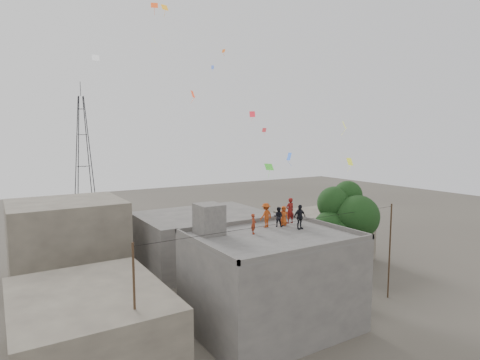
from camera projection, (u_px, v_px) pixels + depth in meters
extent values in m
plane|color=#423D36|center=(271.00, 326.00, 26.55)|extent=(140.00, 140.00, 0.00)
cube|color=#504E4B|center=(271.00, 282.00, 26.21)|extent=(10.00, 8.00, 6.00)
cube|color=#52504D|center=(272.00, 237.00, 25.87)|extent=(10.00, 8.00, 0.10)
cube|color=#504E4B|center=(240.00, 222.00, 29.16)|extent=(10.00, 0.15, 0.30)
cube|color=#504E4B|center=(313.00, 248.00, 22.53)|extent=(10.00, 0.15, 0.30)
cube|color=#504E4B|center=(328.00, 225.00, 28.42)|extent=(0.15, 8.00, 0.30)
cube|color=#504E4B|center=(203.00, 245.00, 23.27)|extent=(0.15, 8.00, 0.30)
cube|color=#504E4B|center=(209.00, 219.00, 26.27)|extent=(1.60, 1.80, 2.00)
cube|color=#574F45|center=(90.00, 327.00, 22.26)|extent=(8.00, 10.00, 4.00)
cube|color=#504E4B|center=(203.00, 239.00, 39.14)|extent=(12.00, 9.00, 5.00)
cube|color=#574F45|center=(67.00, 241.00, 34.45)|extent=(9.00, 8.00, 7.00)
cube|color=#574F45|center=(323.00, 234.00, 42.07)|extent=(7.00, 8.00, 4.40)
cylinder|color=black|center=(344.00, 275.00, 30.51)|extent=(0.44, 0.44, 4.00)
cylinder|color=black|center=(345.00, 254.00, 30.49)|extent=(0.64, 0.91, 2.14)
sphere|color=black|center=(345.00, 234.00, 30.15)|extent=(3.60, 3.60, 3.60)
sphere|color=black|center=(353.00, 221.00, 30.89)|extent=(3.00, 3.00, 3.00)
sphere|color=black|center=(332.00, 229.00, 30.06)|extent=(2.80, 2.80, 2.80)
sphere|color=black|center=(358.00, 217.00, 29.52)|extent=(3.20, 3.20, 3.20)
sphere|color=black|center=(334.00, 203.00, 30.50)|extent=(2.60, 2.60, 2.60)
sphere|color=black|center=(348.00, 195.00, 30.76)|extent=(2.20, 2.20, 2.20)
cylinder|color=black|center=(135.00, 315.00, 19.90)|extent=(0.12, 0.12, 7.40)
cylinder|color=black|center=(390.00, 251.00, 30.78)|extent=(0.12, 0.12, 7.40)
cylinder|color=black|center=(290.00, 222.00, 24.94)|extent=(20.00, 0.52, 0.02)
cylinder|color=black|center=(78.00, 161.00, 56.08)|extent=(1.27, 1.27, 18.01)
cylinder|color=black|center=(91.00, 160.00, 56.97)|extent=(1.27, 1.27, 18.01)
cylinder|color=black|center=(89.00, 159.00, 58.40)|extent=(1.27, 1.27, 18.01)
cylinder|color=black|center=(76.00, 160.00, 57.51)|extent=(1.27, 1.27, 18.01)
cube|color=black|center=(85.00, 197.00, 57.85)|extent=(2.36, 0.08, 0.08)
cube|color=black|center=(85.00, 197.00, 57.85)|extent=(0.08, 2.36, 0.08)
cube|color=black|center=(84.00, 166.00, 57.34)|extent=(1.81, 0.08, 0.08)
cube|color=black|center=(84.00, 166.00, 57.34)|extent=(0.08, 1.81, 0.08)
cube|color=black|center=(82.00, 135.00, 56.83)|extent=(1.26, 0.08, 0.08)
cube|color=black|center=(82.00, 135.00, 56.83)|extent=(0.08, 1.26, 0.08)
cube|color=black|center=(81.00, 109.00, 56.43)|extent=(0.82, 0.08, 0.08)
cube|color=black|center=(81.00, 109.00, 56.43)|extent=(0.08, 0.82, 0.08)
cylinder|color=black|center=(80.00, 89.00, 56.11)|extent=(0.08, 0.08, 2.00)
imported|color=maroon|center=(290.00, 211.00, 29.51)|extent=(0.69, 0.45, 1.89)
imported|color=#B84315|center=(284.00, 216.00, 28.78)|extent=(0.83, 0.78, 1.42)
imported|color=black|center=(278.00, 217.00, 28.44)|extent=(0.85, 0.87, 1.42)
imported|color=black|center=(300.00, 217.00, 27.67)|extent=(1.01, 0.43, 1.71)
imported|color=#A33D12|center=(266.00, 215.00, 28.22)|extent=(1.24, 0.88, 1.73)
imported|color=maroon|center=(254.00, 224.00, 26.33)|extent=(0.55, 0.59, 1.35)
plane|color=#FE421A|center=(193.00, 94.00, 26.29)|extent=(0.44, 0.45, 0.46)
plane|color=#F12638|center=(252.00, 114.00, 37.14)|extent=(0.43, 0.49, 0.52)
plane|color=yellow|center=(154.00, 37.00, 34.60)|extent=(0.27, 0.43, 0.36)
plane|color=blue|center=(289.00, 156.00, 30.89)|extent=(0.29, 0.62, 0.58)
plane|color=silver|center=(96.00, 58.00, 28.76)|extent=(0.52, 0.30, 0.44)
plane|color=#D15817|center=(224.00, 51.00, 36.15)|extent=(0.22, 0.35, 0.32)
plane|color=green|center=(269.00, 167.00, 26.30)|extent=(0.56, 0.65, 0.45)
plane|color=red|center=(264.00, 130.00, 37.01)|extent=(0.42, 0.20, 0.37)
plane|color=orange|center=(165.00, 7.00, 24.83)|extent=(0.44, 0.27, 0.36)
plane|color=#486BD8|center=(213.00, 67.00, 39.38)|extent=(0.13, 0.35, 0.35)
plane|color=yellow|center=(344.00, 125.00, 26.47)|extent=(0.56, 0.49, 0.49)
plane|color=#EA4918|center=(154.00, 5.00, 22.77)|extent=(0.44, 0.33, 0.34)
plane|color=#EEF636|center=(350.00, 162.00, 31.41)|extent=(0.34, 0.66, 0.59)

